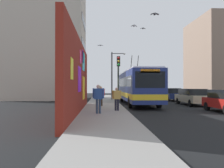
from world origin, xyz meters
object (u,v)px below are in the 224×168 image
parked_car_champagne (192,96)px  street_lamp (114,72)px  pedestrian_midblock (101,94)px  parked_car_navy (172,94)px  pedestrian_at_curb (117,97)px  pedestrian_near_wall (98,96)px  traffic_light (118,72)px  city_bus (137,86)px

parked_car_champagne → street_lamp: size_ratio=0.82×
pedestrian_midblock → parked_car_navy: bearing=-45.8°
pedestrian_at_curb → pedestrian_near_wall: 2.06m
pedestrian_midblock → street_lamp: 10.02m
parked_car_champagne → parked_car_navy: bearing=0.0°
pedestrian_near_wall → pedestrian_midblock: (5.42, -0.13, -0.08)m
pedestrian_near_wall → street_lamp: (14.98, -1.78, 2.44)m
pedestrian_near_wall → pedestrian_at_curb: bearing=-37.5°
pedestrian_near_wall → traffic_light: (5.39, -1.65, 1.80)m
pedestrian_at_curb → pedestrian_near_wall: size_ratio=0.90×
parked_car_navy → pedestrian_midblock: bearing=134.2°
street_lamp → city_bus: bearing=-162.0°
pedestrian_midblock → street_lamp: bearing=-9.8°
pedestrian_at_curb → pedestrian_midblock: 3.96m
parked_car_champagne → traffic_light: size_ratio=1.16×
pedestrian_at_curb → traffic_light: bearing=-6.1°
pedestrian_at_curb → street_lamp: street_lamp is taller
pedestrian_midblock → street_lamp: (9.56, -1.64, 2.52)m
pedestrian_near_wall → street_lamp: street_lamp is taller
city_bus → pedestrian_near_wall: city_bus is taller
pedestrian_near_wall → traffic_light: traffic_light is taller
pedestrian_at_curb → street_lamp: (13.35, -0.53, 2.57)m
parked_car_champagne → pedestrian_midblock: size_ratio=2.95×
parked_car_navy → pedestrian_near_wall: (-14.03, 9.00, 0.38)m
traffic_light → city_bus: bearing=-32.5°
parked_car_champagne → pedestrian_near_wall: pedestrian_near_wall is taller
pedestrian_at_curb → parked_car_navy: bearing=-32.0°
traffic_light → street_lamp: bearing=-0.7°
city_bus → pedestrian_midblock: 5.01m
city_bus → pedestrian_at_curb: 7.61m
parked_car_navy → pedestrian_midblock: (-8.61, 8.87, 0.30)m
pedestrian_midblock → pedestrian_at_curb: bearing=-163.6°
pedestrian_near_wall → traffic_light: 5.91m
pedestrian_near_wall → traffic_light: bearing=-17.1°
pedestrian_midblock → traffic_light: (-0.04, -1.52, 1.88)m
street_lamp → pedestrian_at_curb: bearing=177.7°
city_bus → street_lamp: street_lamp is taller
parked_car_navy → city_bus: bearing=135.4°
parked_car_champagne → parked_car_navy: (6.47, 0.00, -0.01)m
city_bus → pedestrian_midblock: size_ratio=7.36×
parked_car_navy → pedestrian_at_curb: pedestrian_at_curb is taller
parked_car_champagne → traffic_light: (-2.18, 7.35, 2.17)m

